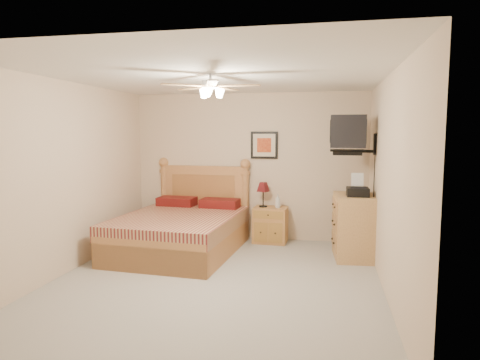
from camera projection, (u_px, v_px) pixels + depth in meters
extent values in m
plane|color=gray|center=(216.00, 281.00, 5.31)|extent=(4.50, 4.50, 0.00)
cube|color=white|center=(215.00, 76.00, 5.04)|extent=(4.00, 4.50, 0.04)
cube|color=beige|center=(249.00, 167.00, 7.37)|extent=(4.00, 0.04, 2.50)
cube|color=beige|center=(133.00, 217.00, 2.98)|extent=(4.00, 0.04, 2.50)
cube|color=beige|center=(67.00, 178.00, 5.57)|extent=(0.04, 4.50, 2.50)
cube|color=beige|center=(389.00, 185.00, 4.78)|extent=(0.04, 4.50, 2.50)
cube|color=#AD6A33|center=(270.00, 225.00, 7.15)|extent=(0.57, 0.44, 0.59)
imported|color=silver|center=(278.00, 201.00, 7.06)|extent=(0.09, 0.09, 0.23)
cube|color=black|center=(264.00, 145.00, 7.25)|extent=(0.46, 0.04, 0.46)
cube|color=#9E743F|center=(354.00, 226.00, 6.25)|extent=(0.61, 0.83, 0.93)
imported|color=beige|center=(353.00, 192.00, 6.44)|extent=(0.25, 0.31, 0.03)
imported|color=tan|center=(355.00, 190.00, 6.42)|extent=(0.20, 0.26, 0.02)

